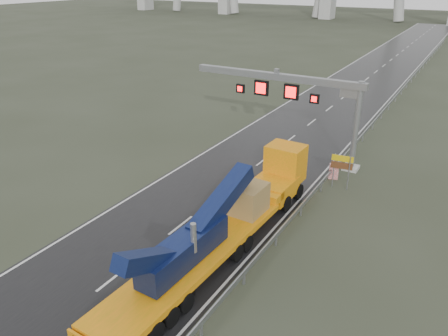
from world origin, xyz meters
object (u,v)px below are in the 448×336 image
Objects in this scene: sign_gantry at (300,94)px; striped_barrier at (334,171)px; heavy_haul_truck at (236,212)px; exit_sign_pair at (342,165)px.

sign_gantry reaches higher than striped_barrier.
heavy_haul_truck is 7.20× the size of exit_sign_pair.
exit_sign_pair is 2.08m from striped_barrier.
striped_barrier is at bearing -30.25° from sign_gantry.
sign_gantry is 0.78× the size of heavy_haul_truck.
striped_barrier is (4.09, -2.38, -5.01)m from sign_gantry.
heavy_haul_truck reaches higher than striped_barrier.
sign_gantry is at bearing 133.17° from striped_barrier.
sign_gantry is 6.89m from striped_barrier.
striped_barrier is (-0.91, 1.40, -1.25)m from exit_sign_pair.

